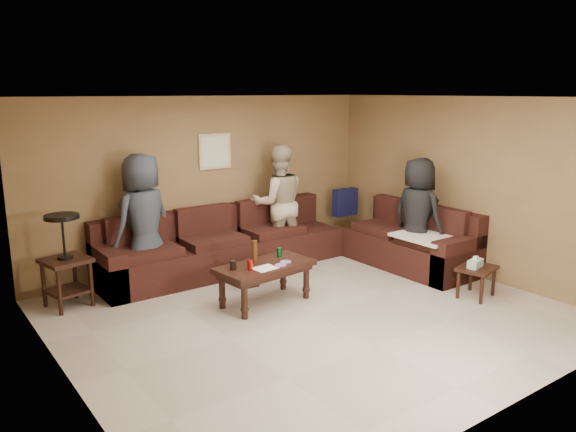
# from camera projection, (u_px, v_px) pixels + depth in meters

# --- Properties ---
(room) EXTENTS (5.60, 5.50, 2.50)m
(room) POSITION_uv_depth(u_px,v_px,m) (315.00, 174.00, 6.23)
(room) COLOR #B8AB9B
(room) RESTS_ON ground
(sectional_sofa) EXTENTS (4.65, 2.90, 0.97)m
(sectional_sofa) POSITION_uv_depth(u_px,v_px,m) (292.00, 248.00, 8.19)
(sectional_sofa) COLOR #331511
(sectional_sofa) RESTS_ON ground
(coffee_table) EXTENTS (1.26, 0.73, 0.78)m
(coffee_table) POSITION_uv_depth(u_px,v_px,m) (265.00, 270.00, 6.86)
(coffee_table) COLOR black
(coffee_table) RESTS_ON ground
(end_table_left) EXTENTS (0.60, 0.60, 1.15)m
(end_table_left) POSITION_uv_depth(u_px,v_px,m) (65.00, 259.00, 6.72)
(end_table_left) COLOR black
(end_table_left) RESTS_ON ground
(side_table_right) EXTENTS (0.57, 0.50, 0.55)m
(side_table_right) POSITION_uv_depth(u_px,v_px,m) (476.00, 270.00, 7.08)
(side_table_right) COLOR black
(side_table_right) RESTS_ON ground
(waste_bin) EXTENTS (0.29, 0.29, 0.31)m
(waste_bin) POSITION_uv_depth(u_px,v_px,m) (246.00, 274.00, 7.54)
(waste_bin) COLOR black
(waste_bin) RESTS_ON ground
(wall_art) EXTENTS (0.52, 0.04, 0.52)m
(wall_art) POSITION_uv_depth(u_px,v_px,m) (215.00, 151.00, 8.24)
(wall_art) COLOR tan
(wall_art) RESTS_ON ground
(person_left) EXTENTS (1.02, 0.84, 1.79)m
(person_left) POSITION_uv_depth(u_px,v_px,m) (144.00, 221.00, 7.34)
(person_left) COLOR #2D343F
(person_left) RESTS_ON ground
(person_middle) EXTENTS (1.03, 0.91, 1.78)m
(person_middle) POSITION_uv_depth(u_px,v_px,m) (278.00, 203.00, 8.58)
(person_middle) COLOR tan
(person_middle) RESTS_ON ground
(person_right) EXTENTS (0.58, 0.84, 1.65)m
(person_right) POSITION_uv_depth(u_px,v_px,m) (418.00, 215.00, 8.05)
(person_right) COLOR black
(person_right) RESTS_ON ground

